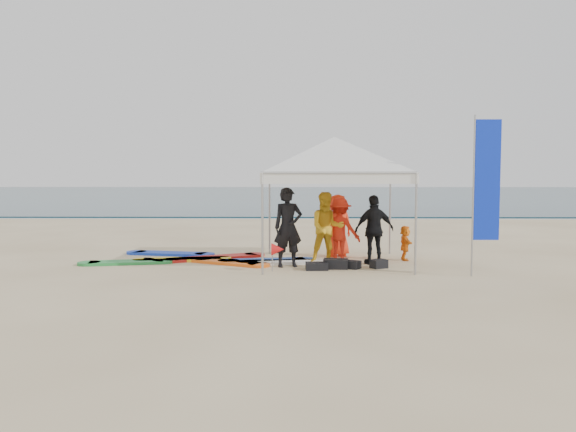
# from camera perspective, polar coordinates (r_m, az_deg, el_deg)

# --- Properties ---
(ground) EXTENTS (120.00, 120.00, 0.00)m
(ground) POSITION_cam_1_polar(r_m,az_deg,el_deg) (10.77, 2.27, -7.36)
(ground) COLOR beige
(ground) RESTS_ON ground
(ocean) EXTENTS (160.00, 84.00, 0.08)m
(ocean) POSITION_cam_1_polar(r_m,az_deg,el_deg) (70.59, 1.01, 2.31)
(ocean) COLOR #0C2633
(ocean) RESTS_ON ground
(shoreline_foam) EXTENTS (160.00, 1.20, 0.01)m
(shoreline_foam) POSITION_cam_1_polar(r_m,az_deg,el_deg) (28.84, 1.34, -0.21)
(shoreline_foam) COLOR silver
(shoreline_foam) RESTS_ON ground
(person_black_a) EXTENTS (0.78, 0.61, 1.87)m
(person_black_a) POSITION_cam_1_polar(r_m,az_deg,el_deg) (13.18, 0.01, -1.15)
(person_black_a) COLOR black
(person_black_a) RESTS_ON ground
(person_yellow) EXTENTS (0.91, 0.74, 1.75)m
(person_yellow) POSITION_cam_1_polar(r_m,az_deg,el_deg) (13.72, 3.97, -1.21)
(person_yellow) COLOR yellow
(person_yellow) RESTS_ON ground
(person_orange_a) EXTENTS (1.18, 0.94, 1.60)m
(person_orange_a) POSITION_cam_1_polar(r_m,az_deg,el_deg) (14.08, 5.28, -1.40)
(person_orange_a) COLOR red
(person_orange_a) RESTS_ON ground
(person_black_b) EXTENTS (1.06, 0.65, 1.68)m
(person_black_b) POSITION_cam_1_polar(r_m,az_deg,el_deg) (13.75, 8.77, -1.38)
(person_black_b) COLOR black
(person_black_b) RESTS_ON ground
(person_orange_b) EXTENTS (0.94, 0.77, 1.66)m
(person_orange_b) POSITION_cam_1_polar(r_m,az_deg,el_deg) (14.94, 5.06, -0.97)
(person_orange_b) COLOR #FD3616
(person_orange_b) RESTS_ON ground
(person_seated) EXTENTS (0.31, 0.84, 0.89)m
(person_seated) POSITION_cam_1_polar(r_m,az_deg,el_deg) (14.56, 11.81, -2.70)
(person_seated) COLOR orange
(person_seated) RESTS_ON ground
(canopy_tent) EXTENTS (4.68, 4.68, 3.53)m
(canopy_tent) POSITION_cam_1_polar(r_m,az_deg,el_deg) (13.79, 4.72, 7.98)
(canopy_tent) COLOR #A5A5A8
(canopy_tent) RESTS_ON ground
(feather_flag) EXTENTS (0.58, 0.04, 3.42)m
(feather_flag) POSITION_cam_1_polar(r_m,az_deg,el_deg) (12.56, 19.44, 3.28)
(feather_flag) COLOR #A5A5A8
(feather_flag) RESTS_ON ground
(marker_pennant) EXTENTS (0.28, 0.28, 0.64)m
(marker_pennant) POSITION_cam_1_polar(r_m,az_deg,el_deg) (12.58, -1.06, -3.42)
(marker_pennant) COLOR #A5A5A8
(marker_pennant) RESTS_ON ground
(gear_pile) EXTENTS (1.93, 0.66, 0.22)m
(gear_pile) POSITION_cam_1_polar(r_m,az_deg,el_deg) (13.05, 5.35, -4.94)
(gear_pile) COLOR black
(gear_pile) RESTS_ON ground
(surfboard_spread) EXTENTS (6.06, 2.65, 0.07)m
(surfboard_spread) POSITION_cam_1_polar(r_m,az_deg,el_deg) (14.33, -7.62, -4.40)
(surfboard_spread) COLOR blue
(surfboard_spread) RESTS_ON ground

